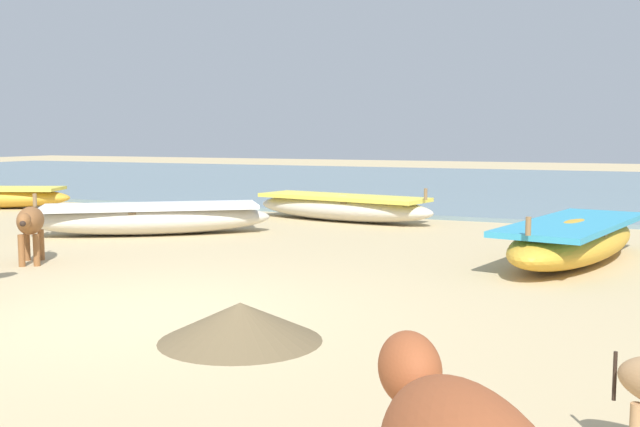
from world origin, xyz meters
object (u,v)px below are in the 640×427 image
at_px(fishing_boat_2, 151,218).
at_px(calf_far_brown, 30,223).
at_px(fishing_boat_4, 342,207).
at_px(fishing_boat_3, 574,240).

distance_m(fishing_boat_2, calf_far_brown, 2.90).
bearing_deg(calf_far_brown, fishing_boat_4, 125.48).
relative_size(fishing_boat_2, fishing_boat_4, 0.96).
distance_m(fishing_boat_3, fishing_boat_4, 5.33).
bearing_deg(fishing_boat_3, calf_far_brown, -54.03).
relative_size(fishing_boat_2, calf_far_brown, 3.82).
bearing_deg(fishing_boat_2, fishing_boat_3, 143.78).
height_order(fishing_boat_2, fishing_boat_4, fishing_boat_2).
bearing_deg(fishing_boat_3, fishing_boat_2, -79.06).
height_order(fishing_boat_2, calf_far_brown, calf_far_brown).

